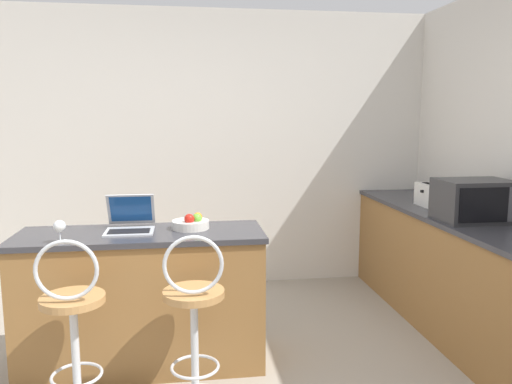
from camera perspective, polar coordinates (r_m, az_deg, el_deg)
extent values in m
cube|color=silver|center=(4.76, -6.22, 4.70)|extent=(12.00, 0.06, 2.60)
cube|color=olive|center=(3.39, -12.77, -12.18)|extent=(1.53, 0.53, 0.86)
cube|color=#333338|center=(3.26, -13.03, -4.81)|extent=(1.56, 0.56, 0.03)
cube|color=olive|center=(4.05, 22.62, -9.16)|extent=(0.59, 2.83, 0.86)
cube|color=#333338|center=(3.95, 22.99, -2.96)|extent=(0.62, 2.86, 0.03)
cylinder|color=silver|center=(3.01, -19.90, -17.40)|extent=(0.04, 0.04, 0.64)
torus|color=silver|center=(3.05, -19.80, -19.07)|extent=(0.28, 0.28, 0.02)
cylinder|color=#B7844C|center=(2.88, -20.24, -11.47)|extent=(0.34, 0.34, 0.04)
torus|color=silver|center=(2.73, -20.86, -8.36)|extent=(0.32, 0.02, 0.32)
cylinder|color=silver|center=(2.94, -7.01, -17.50)|extent=(0.04, 0.04, 0.64)
torus|color=silver|center=(2.99, -6.98, -19.20)|extent=(0.28, 0.28, 0.02)
cylinder|color=#B7844C|center=(2.81, -7.14, -11.46)|extent=(0.34, 0.34, 0.04)
torus|color=silver|center=(2.66, -7.18, -8.28)|extent=(0.32, 0.02, 0.32)
cube|color=#B7BABF|center=(3.28, -14.26, -4.39)|extent=(0.30, 0.25, 0.01)
cube|color=black|center=(3.26, -14.30, -4.36)|extent=(0.26, 0.14, 0.00)
cube|color=#B7BABF|center=(3.39, -14.09, -1.92)|extent=(0.30, 0.12, 0.21)
cube|color=#19478C|center=(3.38, -14.10, -1.89)|extent=(0.27, 0.09, 0.18)
cube|color=#2D2D30|center=(3.81, 23.69, -0.89)|extent=(0.50, 0.36, 0.29)
cube|color=black|center=(3.63, 24.60, -1.38)|extent=(0.35, 0.01, 0.23)
cube|color=silver|center=(4.30, 19.85, -0.38)|extent=(0.22, 0.32, 0.18)
cube|color=black|center=(4.27, 19.39, 0.86)|extent=(0.05, 0.22, 0.00)
cube|color=black|center=(4.31, 20.43, 0.88)|extent=(0.05, 0.22, 0.00)
cube|color=black|center=(4.24, 18.44, 0.08)|extent=(0.02, 0.02, 0.02)
cylinder|color=silver|center=(3.30, -7.50, -3.70)|extent=(0.24, 0.24, 0.05)
sphere|color=red|center=(3.24, -7.64, -3.07)|extent=(0.07, 0.07, 0.07)
sphere|color=orange|center=(3.30, -6.69, -2.87)|extent=(0.06, 0.06, 0.06)
sphere|color=#66B233|center=(3.27, -6.75, -2.99)|extent=(0.06, 0.06, 0.06)
cylinder|color=silver|center=(3.13, -21.44, -5.40)|extent=(0.07, 0.07, 0.00)
cylinder|color=silver|center=(3.12, -21.48, -4.77)|extent=(0.01, 0.01, 0.07)
sphere|color=silver|center=(3.11, -21.54, -3.65)|extent=(0.07, 0.07, 0.07)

